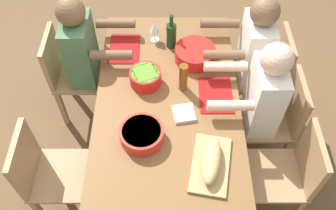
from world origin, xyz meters
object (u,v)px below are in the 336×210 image
beer_bottle (184,77)px  wine_glass (155,29)px  serving_bowl_greens (142,134)px  bread_loaf (212,160)px  diner_near_left (87,53)px  diner_far_left (249,53)px  napkin_stack (184,113)px  serving_bowl_fruit (195,53)px  chair_near_right (47,172)px  serving_bowl_salad (146,77)px  chair_near_left (69,72)px  chair_far_left (267,72)px  chair_far_right (289,172)px  dining_table (168,103)px  diner_far_center (258,99)px  wine_bottle (172,35)px  cutting_board (211,164)px  chair_far_center (277,117)px

beer_bottle → wine_glass: 0.53m
serving_bowl_greens → bread_loaf: 0.46m
diner_near_left → diner_far_left: (0.00, 1.26, 0.00)m
bread_loaf → napkin_stack: bearing=-158.5°
diner_near_left → beer_bottle: diner_near_left is taller
serving_bowl_fruit → bread_loaf: bread_loaf is taller
serving_bowl_greens → chair_near_right: bearing=-80.7°
diner_near_left → serving_bowl_salad: 0.59m
serving_bowl_salad → bread_loaf: 0.78m
chair_near_left → chair_far_left: bearing=90.0°
chair_far_left → chair_far_right: bearing=0.0°
dining_table → chair_near_left: 0.95m
dining_table → diner_far_left: 0.78m
diner_far_center → beer_bottle: diner_far_center is taller
diner_far_center → napkin_stack: diner_far_center is taller
chair_far_right → napkin_stack: size_ratio=6.07×
diner_near_left → wine_glass: diner_near_left is taller
dining_table → serving_bowl_greens: 0.41m
serving_bowl_greens → beer_bottle: (-0.42, 0.27, 0.06)m
serving_bowl_salad → wine_bottle: (-0.37, 0.18, 0.05)m
napkin_stack → bread_loaf: bearing=21.5°
diner_near_left → diner_far_left: 1.26m
chair_near_right → serving_bowl_fruit: chair_near_right is taller
cutting_board → wine_bottle: wine_bottle is taller
cutting_board → beer_bottle: size_ratio=1.82×
chair_far_left → diner_far_left: bearing=-90.0°
diner_near_left → cutting_board: size_ratio=3.00×
dining_table → cutting_board: size_ratio=4.14×
chair_far_right → serving_bowl_salad: size_ratio=3.83×
serving_bowl_fruit → bread_loaf: (0.89, 0.06, 0.01)m
diner_near_left → beer_bottle: 0.84m
chair_far_center → cutting_board: chair_far_center is taller
serving_bowl_fruit → cutting_board: (0.89, 0.06, -0.05)m
serving_bowl_salad → diner_far_left: bearing=113.3°
diner_near_left → wine_glass: 0.56m
chair_far_left → chair_near_right: bearing=-60.8°
chair_far_center → chair_far_left: same height
wine_bottle → bread_loaf: bearing=12.5°
chair_far_right → serving_bowl_fruit: (-0.80, -0.61, 0.32)m
cutting_board → chair_near_left: bearing=-133.0°
serving_bowl_fruit → chair_far_left: bearing=99.8°
diner_far_left → serving_bowl_fruit: 0.45m
serving_bowl_fruit → serving_bowl_greens: bearing=-27.4°
diner_far_left → wine_bottle: diner_far_left is taller
chair_near_right → chair_far_right: 1.63m
serving_bowl_greens → bread_loaf: size_ratio=0.86×
chair_near_left → beer_bottle: bearing=67.1°
chair_far_center → serving_bowl_fruit: size_ratio=2.88×
serving_bowl_fruit → cutting_board: serving_bowl_fruit is taller
chair_far_center → wine_glass: (-0.56, -0.91, 0.37)m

